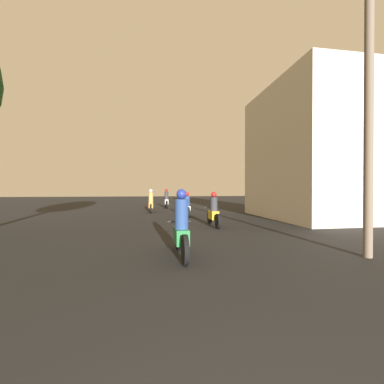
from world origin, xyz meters
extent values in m
cylinder|color=black|center=(0.26, 6.45, 0.32)|extent=(0.10, 0.65, 0.65)
cylinder|color=black|center=(0.26, 5.03, 0.32)|extent=(0.10, 0.65, 0.65)
cube|color=#1E6B33|center=(0.26, 5.74, 0.50)|extent=(0.30, 0.86, 0.36)
cylinder|color=black|center=(0.26, 6.20, 0.78)|extent=(0.60, 0.04, 0.04)
cylinder|color=navy|center=(0.26, 5.65, 1.03)|extent=(0.32, 0.32, 0.69)
sphere|color=navy|center=(0.26, 5.65, 1.49)|extent=(0.24, 0.24, 0.24)
cylinder|color=black|center=(2.25, 11.25, 0.31)|extent=(0.10, 0.62, 0.62)
cylinder|color=black|center=(2.25, 9.78, 0.31)|extent=(0.10, 0.62, 0.62)
cube|color=gold|center=(2.25, 10.52, 0.49)|extent=(0.30, 0.83, 0.37)
cylinder|color=black|center=(2.25, 10.99, 0.78)|extent=(0.60, 0.04, 0.04)
cylinder|color=#2D2D33|center=(2.25, 10.43, 0.97)|extent=(0.32, 0.32, 0.59)
sphere|color=#A51919|center=(2.25, 10.43, 1.38)|extent=(0.24, 0.24, 0.24)
cylinder|color=black|center=(1.68, 15.27, 0.31)|extent=(0.10, 0.61, 0.61)
cylinder|color=black|center=(1.68, 14.00, 0.31)|extent=(0.10, 0.61, 0.61)
cube|color=silver|center=(1.68, 14.64, 0.47)|extent=(0.30, 0.90, 0.33)
cylinder|color=black|center=(1.68, 15.05, 0.73)|extent=(0.60, 0.04, 0.04)
cylinder|color=navy|center=(1.68, 14.55, 0.92)|extent=(0.32, 0.32, 0.58)
sphere|color=#A51919|center=(1.68, 14.55, 1.33)|extent=(0.24, 0.24, 0.24)
cylinder|color=black|center=(-0.41, 18.57, 0.31)|extent=(0.10, 0.62, 0.62)
cylinder|color=black|center=(-0.41, 17.19, 0.31)|extent=(0.10, 0.62, 0.62)
cube|color=orange|center=(-0.41, 17.88, 0.50)|extent=(0.30, 0.91, 0.38)
cylinder|color=black|center=(-0.41, 18.33, 0.79)|extent=(0.60, 0.04, 0.04)
cylinder|color=#B28E47|center=(-0.41, 17.79, 1.04)|extent=(0.32, 0.32, 0.70)
sphere|color=silver|center=(-0.41, 17.79, 1.51)|extent=(0.24, 0.24, 0.24)
cylinder|color=black|center=(0.93, 22.59, 0.34)|extent=(0.10, 0.68, 0.68)
cylinder|color=black|center=(0.93, 21.20, 0.34)|extent=(0.10, 0.68, 0.68)
cube|color=#ADADB2|center=(0.93, 21.90, 0.54)|extent=(0.30, 0.85, 0.41)
cylinder|color=black|center=(0.93, 22.35, 0.84)|extent=(0.60, 0.04, 0.04)
cylinder|color=#2D2D33|center=(0.93, 21.81, 1.08)|extent=(0.32, 0.32, 0.68)
sphere|color=#A51919|center=(0.93, 21.81, 1.55)|extent=(0.24, 0.24, 0.24)
cube|color=beige|center=(8.22, 12.81, 3.66)|extent=(4.45, 7.43, 7.32)
cylinder|color=#6B5B4C|center=(4.60, 4.95, 4.22)|extent=(0.20, 0.20, 8.45)
camera|label=1|loc=(-0.47, -0.33, 1.60)|focal=24.00mm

